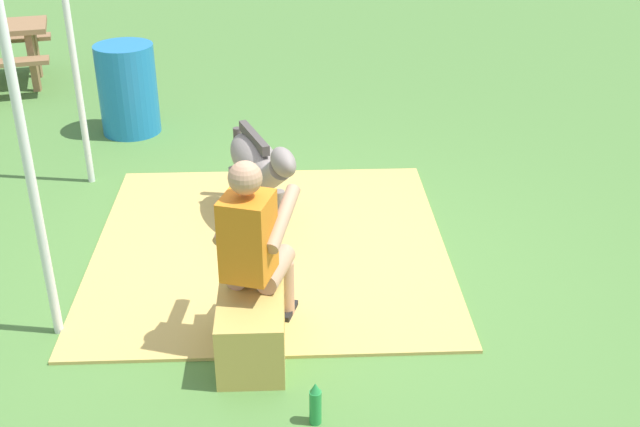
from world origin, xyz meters
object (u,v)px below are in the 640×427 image
Objects in this scene: water_barrel at (128,89)px; tent_pole_right at (73,55)px; person_seated at (255,244)px; soda_bottle at (315,404)px; tent_pole_left at (29,167)px; hay_bale at (252,326)px; pony_standing at (258,164)px.

water_barrel is 0.39× the size of tent_pole_right.
tent_pole_right is (2.46, 1.59, 0.48)m from person_seated.
water_barrel is at bearing 21.46° from soda_bottle.
tent_pole_left reaches higher than soda_bottle.
tent_pole_left is at bearing 77.62° from hay_bale.
tent_pole_left is at bearing 137.22° from pony_standing.
water_barrel is at bearing 1.70° from tent_pole_left.
tent_pole_right is at bearing 59.31° from pony_standing.
pony_standing is 1.93m from tent_pole_right.
water_barrel is at bearing -7.96° from tent_pole_right.
water_barrel reaches higher than hay_bale.
pony_standing is 4.67× the size of soda_bottle.
person_seated is (0.16, -0.03, 0.50)m from hay_bale.
tent_pole_right is (3.26, 1.93, 1.05)m from soda_bottle.
hay_bale is at bearing -102.38° from tent_pole_left.
tent_pole_right reaches higher than person_seated.
hay_bale is at bearing 179.66° from pony_standing.
water_barrel is (3.83, 1.39, 0.25)m from hay_bale.
hay_bale is 0.52m from person_seated.
hay_bale is 0.31× the size of tent_pole_left.
pony_standing is 2.39m from soda_bottle.
person_seated is 0.55× the size of tent_pole_right.
hay_bale is 1.71m from pony_standing.
soda_bottle is (-0.80, -0.34, -0.57)m from person_seated.
soda_bottle is at bearing -171.17° from pony_standing.
pony_standing is (1.68, -0.01, 0.34)m from hay_bale.
water_barrel is (4.48, 1.76, 0.33)m from soda_bottle.
tent_pole_right is at bearing 32.96° from person_seated.
water_barrel is (2.15, 1.40, -0.09)m from pony_standing.
pony_standing is at bearing -120.69° from tent_pole_right.
tent_pole_left is (0.93, 1.65, 1.05)m from soda_bottle.
person_seated reaches higher than pony_standing.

